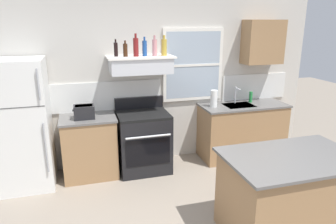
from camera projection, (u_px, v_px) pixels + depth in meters
back_wall at (155, 79)px, 4.92m from camera, size 5.40×0.11×2.70m
refrigerator at (23, 125)px, 4.18m from camera, size 0.70×0.72×1.77m
counter_left_of_stove at (90, 146)px, 4.58m from camera, size 0.79×0.63×0.91m
toaster at (84, 112)px, 4.36m from camera, size 0.30×0.20×0.19m
stove_range at (143, 141)px, 4.76m from camera, size 0.76×0.69×1.09m
range_hood_shelf at (140, 64)px, 4.52m from camera, size 0.96×0.52×0.24m
bottle_balsamic_dark at (116, 49)px, 4.40m from camera, size 0.06×0.06×0.24m
bottle_brown_stout at (125, 50)px, 4.38m from camera, size 0.06×0.06×0.22m
bottle_red_label_wine at (136, 47)px, 4.39m from camera, size 0.07×0.07×0.32m
bottle_blue_liqueur at (145, 48)px, 4.44m from camera, size 0.07×0.07×0.27m
bottle_rose_pink at (155, 47)px, 4.45m from camera, size 0.07×0.07×0.29m
bottle_champagne_gold_foil at (164, 47)px, 4.49m from camera, size 0.08×0.08×0.29m
counter_right_with_sink at (242, 130)px, 5.25m from camera, size 1.43×0.63×0.91m
sink_faucet at (236, 93)px, 5.13m from camera, size 0.03×0.17×0.28m
paper_towel_roll at (214, 99)px, 4.94m from camera, size 0.11×0.11×0.27m
dish_soap_bottle at (251, 97)px, 5.23m from camera, size 0.06×0.06×0.18m
kitchen_island at (289, 195)px, 3.29m from camera, size 1.40×0.90×0.91m
upper_cabinet_right at (263, 42)px, 5.06m from camera, size 0.64×0.32×0.70m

